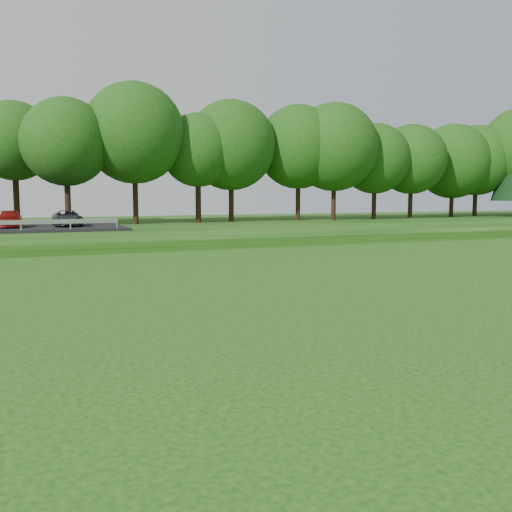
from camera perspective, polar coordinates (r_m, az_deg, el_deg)
name	(u,v)px	position (r m, az deg, el deg)	size (l,w,h in m)	color
berm	(258,227)	(50.06, 0.22, 2.93)	(130.00, 30.00, 0.60)	#11400C
walking_path	(341,243)	(37.60, 8.52, 1.31)	(130.00, 1.60, 0.04)	gray
treeline	(242,141)	(53.90, -1.46, 11.46)	(104.00, 7.00, 15.00)	#1B3D0E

